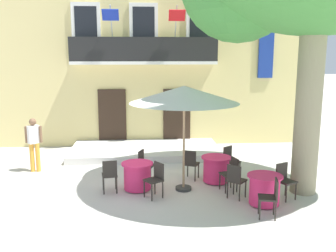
{
  "coord_description": "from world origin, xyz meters",
  "views": [
    {
      "loc": [
        -0.4,
        -10.01,
        3.64
      ],
      "look_at": [
        0.51,
        2.28,
        1.3
      ],
      "focal_mm": 40.15,
      "sensor_mm": 36.0,
      "label": 1
    }
  ],
  "objects": [
    {
      "name": "pedestrian_near_entrance",
      "position": [
        -3.75,
        1.72,
        0.97
      ],
      "size": [
        0.53,
        0.38,
        1.71
      ],
      "color": "gold",
      "rests_on": "ground"
    },
    {
      "name": "cafe_chair_middle_1",
      "position": [
        2.03,
        -0.42,
        0.53
      ],
      "size": [
        0.49,
        0.49,
        0.91
      ],
      "color": "#2D2823",
      "rests_on": "ground"
    },
    {
      "name": "cafe_chair_front_2",
      "position": [
        2.51,
        -2.2,
        0.53
      ],
      "size": [
        0.48,
        0.48,
        0.91
      ],
      "color": "#2D2823",
      "rests_on": "ground"
    },
    {
      "name": "cafe_chair_front_1",
      "position": [
        2.0,
        -1.02,
        0.53
      ],
      "size": [
        0.56,
        0.56,
        0.91
      ],
      "color": "#2D2823",
      "rests_on": "ground"
    },
    {
      "name": "cafe_umbrella",
      "position": [
        0.75,
        -0.27,
        2.61
      ],
      "size": [
        2.9,
        2.9,
        2.85
      ],
      "color": "#997A56",
      "rests_on": "ground"
    },
    {
      "name": "cafe_table_near_tree",
      "position": [
        -0.51,
        -0.17,
        0.39
      ],
      "size": [
        0.86,
        0.86,
        0.76
      ],
      "color": "#E52D66",
      "rests_on": "ground"
    },
    {
      "name": "cafe_table_front",
      "position": [
        2.61,
        -1.46,
        0.39
      ],
      "size": [
        0.86,
        0.86,
        0.76
      ],
      "color": "#E52D66",
      "rests_on": "ground"
    },
    {
      "name": "cafe_chair_near_tree_0",
      "position": [
        -1.24,
        -0.35,
        0.53
      ],
      "size": [
        0.45,
        0.45,
        0.91
      ],
      "color": "#2D2823",
      "rests_on": "ground"
    },
    {
      "name": "cafe_chair_near_tree_1",
      "position": [
        -0.03,
        -0.75,
        0.53
      ],
      "size": [
        0.55,
        0.55,
        0.91
      ],
      "color": "#2D2823",
      "rests_on": "ground"
    },
    {
      "name": "cafe_chair_middle_0",
      "position": [
        1.05,
        0.54,
        0.53
      ],
      "size": [
        0.53,
        0.53,
        0.91
      ],
      "color": "#2D2823",
      "rests_on": "ground"
    },
    {
      "name": "ground_plane",
      "position": [
        0.0,
        0.0,
        0.0
      ],
      "size": [
        120.0,
        120.0,
        0.0
      ],
      "primitive_type": "plane",
      "color": "beige"
    },
    {
      "name": "cafe_chair_front_0",
      "position": [
        3.25,
        -1.07,
        0.53
      ],
      "size": [
        0.53,
        0.53,
        0.91
      ],
      "color": "#2D2823",
      "rests_on": "ground"
    },
    {
      "name": "cafe_table_middle",
      "position": [
        1.76,
        0.29,
        0.39
      ],
      "size": [
        0.86,
        0.86,
        0.76
      ],
      "color": "#E52D66",
      "rests_on": "ground"
    },
    {
      "name": "entrance_step_platform",
      "position": [
        -0.23,
        3.63,
        0.12
      ],
      "size": [
        5.49,
        2.73,
        0.25
      ],
      "primitive_type": "cube",
      "color": "silver",
      "rests_on": "ground"
    },
    {
      "name": "building_facade",
      "position": [
        -0.23,
        6.99,
        3.75
      ],
      "size": [
        13.0,
        5.09,
        7.5
      ],
      "color": "#DBC67F",
      "rests_on": "ground"
    },
    {
      "name": "cafe_chair_middle_2",
      "position": [
        2.3,
        0.82,
        0.53
      ],
      "size": [
        0.56,
        0.56,
        0.91
      ],
      "color": "#2D2823",
      "rests_on": "ground"
    },
    {
      "name": "cafe_chair_near_tree_2",
      "position": [
        -0.31,
        0.56,
        0.53
      ],
      "size": [
        0.52,
        0.52,
        0.91
      ],
      "color": "#2D2823",
      "rests_on": "ground"
    }
  ]
}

